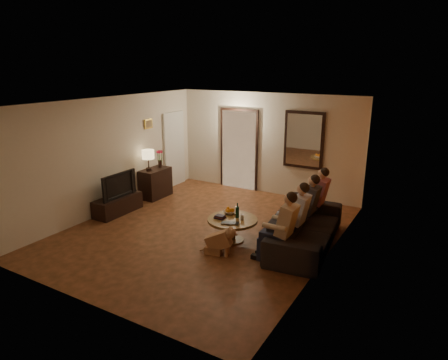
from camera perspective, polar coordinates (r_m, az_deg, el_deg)
The scene contains 33 objects.
floor at distance 8.25m, azimuth -2.88°, elevation -7.23°, with size 5.00×6.00×0.01m, color #412711.
ceiling at distance 7.60m, azimuth -3.16°, elevation 11.06°, with size 5.00×6.00×0.01m, color white.
back_wall at distance 10.39m, azimuth 6.13°, elevation 5.17°, with size 5.00×0.02×2.60m, color beige.
front_wall at distance 5.68m, azimuth -19.89°, elevation -5.22°, with size 5.00×0.02×2.60m, color beige.
left_wall at distance 9.40m, azimuth -15.89°, elevation 3.44°, with size 0.02×6.00×2.60m, color beige.
right_wall at distance 6.82m, azimuth 14.84°, elevation -1.21°, with size 0.02×6.00×2.60m, color beige.
orange_accent at distance 6.83m, azimuth 14.76°, elevation -1.20°, with size 0.01×6.00×2.60m, color #D06723.
kitchen_doorway at distance 10.77m, azimuth 2.16°, elevation 4.29°, with size 1.00×0.06×2.10m, color #FFE0A5.
door_trim at distance 10.76m, azimuth 2.13°, elevation 4.28°, with size 1.12×0.04×2.22m, color black.
fridge_glimpse at distance 10.70m, azimuth 3.34°, elevation 3.36°, with size 0.45×0.03×1.70m, color silver.
mirror_frame at distance 9.96m, azimuth 11.33°, elevation 5.63°, with size 1.00×0.05×1.40m, color black.
mirror_glass at distance 9.93m, azimuth 11.28°, elevation 5.60°, with size 0.86×0.02×1.26m, color white.
white_door at distance 11.10m, azimuth -7.12°, elevation 4.37°, with size 0.06×0.85×2.04m, color white.
framed_art at distance 10.20m, azimuth -10.75°, elevation 7.90°, with size 0.03×0.28×0.24m, color #B28C33.
art_canvas at distance 10.19m, azimuth -10.69°, elevation 7.90°, with size 0.01×0.22×0.18m, color brown.
dresser at distance 10.30m, azimuth -9.77°, elevation -0.42°, with size 0.45×0.83×0.74m, color black.
table_lamp at distance 9.98m, azimuth -10.75°, elevation 2.78°, with size 0.30×0.30×0.54m, color beige, non-canonical shape.
flower_vase at distance 10.31m, azimuth -9.14°, elevation 3.01°, with size 0.14×0.14×0.44m, color #B61330, non-canonical shape.
tv_stand at distance 9.42m, azimuth -14.95°, elevation -3.44°, with size 0.45×1.18×0.39m, color black.
tv at distance 9.28m, azimuth -15.16°, elevation -0.65°, with size 0.13×0.99×0.57m, color black.
sofa at distance 7.65m, azimuth 11.63°, elevation -6.58°, with size 0.96×2.46×0.72m, color black.
person_a at distance 6.80m, azimuth 8.44°, elevation -7.18°, with size 0.60×0.40×1.20m, color tan, non-canonical shape.
person_b at distance 7.32m, azimuth 10.23°, elevation -5.52°, with size 0.60×0.40×1.20m, color tan, non-canonical shape.
person_c at distance 7.86m, azimuth 11.76°, elevation -4.08°, with size 0.60×0.40×1.20m, color tan, non-canonical shape.
person_d at distance 8.40m, azimuth 13.10°, elevation -2.83°, with size 0.60×0.40×1.20m, color tan, non-canonical shape.
dog at distance 7.16m, azimuth -0.79°, elevation -8.54°, with size 0.56×0.24×0.56m, color #B47C53, non-canonical shape.
coffee_table at distance 7.72m, azimuth 1.21°, elevation -7.11°, with size 0.96×0.96×0.45m, color brown.
bowl at distance 7.88m, azimuth 0.85°, elevation -4.58°, with size 0.26×0.26×0.06m, color white.
oranges at distance 7.85m, azimuth 0.85°, elevation -4.12°, with size 0.20×0.20×0.08m, color orange, non-canonical shape.
wine_bottle at distance 7.63m, azimuth 1.92°, elevation -4.31°, with size 0.07×0.07×0.31m, color black, non-canonical shape.
wine_glass at distance 7.57m, azimuth 2.60°, elevation -5.34°, with size 0.06×0.06×0.10m, color silver.
book_stack at distance 7.64m, azimuth -0.60°, elevation -5.25°, with size 0.20×0.15×0.07m, color black, non-canonical shape.
laptop at distance 7.35m, azimuth 0.83°, elevation -6.31°, with size 0.33×0.21×0.03m, color black.
Camera 1 is at (4.17, -6.31, 3.29)m, focal length 32.00 mm.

